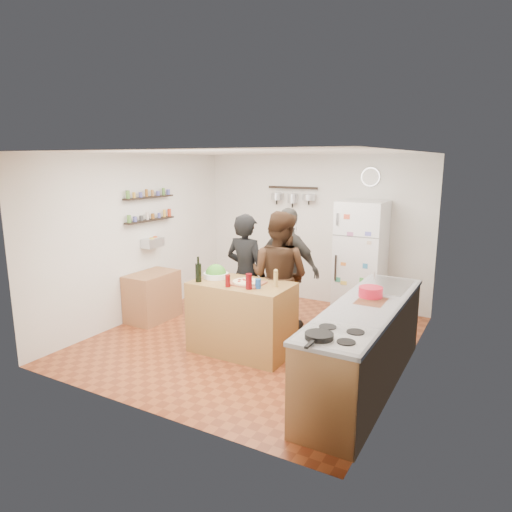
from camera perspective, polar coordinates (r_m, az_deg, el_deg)
The scene contains 26 objects.
room_shell at distance 6.33m, azimuth 1.27°, elevation 1.36°, with size 4.20×4.20×4.20m.
prep_island at distance 5.83m, azimuth -1.77°, elevation -7.68°, with size 1.25×0.72×0.91m, color olive.
pizza_board at distance 5.64m, azimuth -1.21°, elevation -3.42°, with size 0.42×0.34×0.02m, color brown.
pizza at distance 5.63m, azimuth -1.21°, elevation -3.23°, with size 0.34×0.34×0.02m, color beige.
salad_bowl at distance 5.95m, azimuth -5.03°, elevation -2.42°, with size 0.32×0.32×0.06m, color silver.
wine_bottle at distance 5.76m, azimuth -7.22°, elevation -2.09°, with size 0.08×0.08×0.23m, color black.
wine_glass_near at distance 5.50m, azimuth -3.54°, elevation -3.11°, with size 0.06×0.06×0.15m, color #5E0809.
wine_glass_far at distance 5.40m, azimuth -0.90°, elevation -3.20°, with size 0.08×0.08×0.19m, color #55070B.
pepper_mill at distance 5.50m, azimuth 2.48°, elevation -2.98°, with size 0.05×0.05×0.17m, color #A38244.
salt_canister at distance 5.43m, azimuth 0.26°, elevation -3.48°, with size 0.07×0.07×0.11m, color navy.
person_left at distance 6.33m, azimuth -1.27°, elevation -2.34°, with size 0.62×0.41×1.70m, color black.
person_center at distance 6.08m, azimuth 2.90°, elevation -2.64°, with size 0.86×0.67×1.76m, color black.
person_back at distance 6.50m, azimuth 4.00°, elevation -1.71°, with size 1.03×0.43×1.76m, color #312F2B.
counter_run at distance 5.11m, azimuth 13.44°, elevation -10.99°, with size 0.63×2.63×0.90m, color #9E7042.
stove_top at distance 4.09m, azimuth 10.02°, elevation -9.78°, with size 0.60×0.62×0.02m, color white.
skillet at distance 3.97m, azimuth 7.90°, elevation -9.86°, with size 0.25×0.25×0.05m, color black.
sink at distance 5.74m, azimuth 16.02°, elevation -3.65°, with size 0.50×0.80×0.03m, color silver.
cutting_board at distance 5.10m, azimuth 14.19°, elevation -5.57°, with size 0.30×0.40×0.02m, color #9B5838.
red_bowl at distance 5.23m, azimuth 14.14°, elevation -4.37°, with size 0.26×0.26×0.11m, color red.
fridge at distance 7.29m, azimuth 12.95°, elevation -0.34°, with size 0.70×0.68×1.80m, color white.
wall_clock at distance 7.46m, azimuth 14.14°, elevation 9.57°, with size 0.30×0.30×0.03m, color silver.
spice_shelf_lower at distance 7.25m, azimuth -13.08°, elevation 4.40°, with size 0.12×1.00×0.03m, color black.
spice_shelf_upper at distance 7.21m, azimuth -13.22°, elevation 7.15°, with size 0.12×1.00×0.03m, color black.
produce_basket at distance 7.28m, azimuth -12.78°, elevation 1.65°, with size 0.18×0.35×0.14m, color silver.
side_table at distance 7.18m, azimuth -12.81°, elevation -4.93°, with size 0.50×0.80×0.73m, color #A67245.
pot_rack at distance 7.84m, azimuth 4.61°, elevation 8.52°, with size 0.90×0.04×0.04m, color black.
Camera 1 is at (2.92, -5.11, 2.41)m, focal length 32.00 mm.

